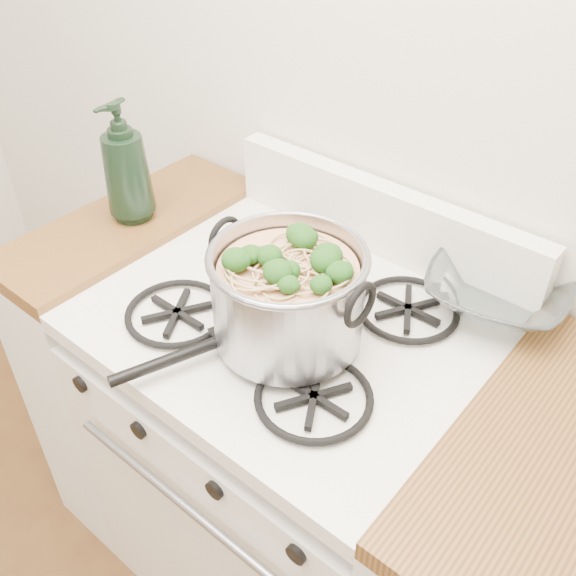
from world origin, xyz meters
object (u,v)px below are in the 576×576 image
at_px(stock_pot, 288,295).
at_px(spatula, 245,332).
at_px(glass_bowl, 496,297).
at_px(gas_range, 291,461).
at_px(bottle, 125,162).

distance_m(stock_pot, spatula, 0.11).
xyz_separation_m(stock_pot, glass_bowl, (0.25, 0.33, -0.08)).
bearing_deg(glass_bowl, stock_pot, -127.47).
relative_size(gas_range, spatula, 2.98).
xyz_separation_m(gas_range, stock_pot, (0.04, -0.06, 0.58)).
relative_size(gas_range, glass_bowl, 8.49).
height_order(spatula, bottle, bottle).
bearing_deg(bottle, stock_pot, -13.29).
height_order(stock_pot, bottle, bottle).
height_order(gas_range, bottle, bottle).
distance_m(spatula, bottle, 0.52).
bearing_deg(stock_pot, glass_bowl, 52.53).
height_order(gas_range, stock_pot, stock_pot).
height_order(spatula, glass_bowl, glass_bowl).
relative_size(glass_bowl, bottle, 0.38).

